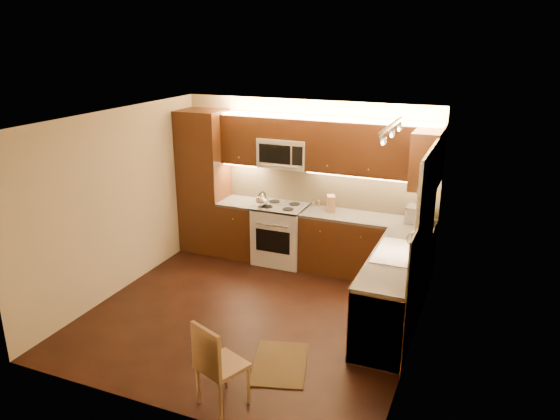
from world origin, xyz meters
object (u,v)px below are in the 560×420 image
at_px(stove, 281,234).
at_px(sink, 399,247).
at_px(soap_bottle, 416,233).
at_px(dining_chair, 222,363).
at_px(kettle, 262,199).
at_px(toaster_oven, 420,214).
at_px(knife_block, 331,203).
at_px(microwave, 284,153).

bearing_deg(stove, sink, -29.36).
bearing_deg(soap_bottle, dining_chair, -94.70).
distance_m(kettle, toaster_oven, 2.34).
distance_m(sink, kettle, 2.46).
bearing_deg(kettle, dining_chair, -52.28).
bearing_deg(knife_block, kettle, 167.70).
height_order(stove, microwave, microwave).
height_order(stove, sink, sink).
height_order(kettle, toaster_oven, kettle).
relative_size(microwave, soap_bottle, 4.06).
bearing_deg(kettle, microwave, 66.66).
bearing_deg(toaster_oven, sink, -93.71).
distance_m(knife_block, soap_bottle, 1.53).
relative_size(soap_bottle, dining_chair, 0.21).
distance_m(stove, sink, 2.35).
bearing_deg(dining_chair, sink, 83.92).
xyz_separation_m(knife_block, soap_bottle, (1.35, -0.70, -0.03)).
height_order(stove, soap_bottle, soap_bottle).
relative_size(kettle, dining_chair, 0.26).
distance_m(stove, soap_bottle, 2.27).
xyz_separation_m(kettle, knife_block, (1.02, 0.22, -0.02)).
xyz_separation_m(stove, dining_chair, (0.79, -3.38, -0.01)).
relative_size(kettle, knife_block, 0.97).
relative_size(stove, microwave, 1.21).
relative_size(sink, knife_block, 3.54).
xyz_separation_m(stove, toaster_oven, (2.07, 0.10, 0.56)).
bearing_deg(soap_bottle, kettle, -170.33).
distance_m(knife_block, dining_chair, 3.51).
height_order(stove, kettle, kettle).
height_order(stove, knife_block, knife_block).
height_order(stove, dining_chair, stove).
xyz_separation_m(toaster_oven, knife_block, (-1.30, -0.01, 0.00)).
height_order(microwave, toaster_oven, microwave).
relative_size(sink, toaster_oven, 2.21).
xyz_separation_m(stove, kettle, (-0.26, -0.14, 0.58)).
bearing_deg(kettle, knife_block, 32.21).
bearing_deg(sink, soap_bottle, 76.61).
height_order(soap_bottle, dining_chair, soap_bottle).
distance_m(stove, kettle, 0.65).
distance_m(microwave, dining_chair, 3.82).
bearing_deg(stove, knife_block, 6.48).
distance_m(microwave, kettle, 0.78).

